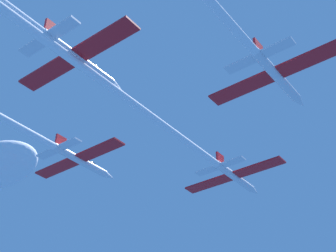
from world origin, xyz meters
name	(u,v)px	position (x,y,z in m)	size (l,w,h in m)	color
jet_lead	(181,138)	(0.14, -14.48, -0.12)	(17.64, 53.89, 2.92)	white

